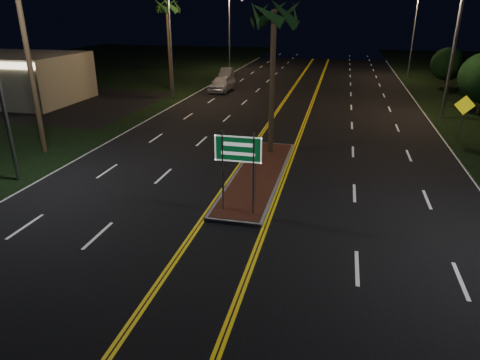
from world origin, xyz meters
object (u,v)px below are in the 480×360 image
(highway_sign, at_px, (238,157))
(streetlight_right_mid, at_px, (449,38))
(median_island, at_px, (258,175))
(car_far, at_px, (226,73))
(streetlight_left_far, at_px, (232,24))
(palm_median, at_px, (274,14))
(shrub_far, at_px, (447,64))
(palm_left_far, at_px, (167,6))
(warning_sign, at_px, (463,111))
(streetlight_left_mid, at_px, (174,32))
(streetlight_left_near, at_px, (1,56))
(streetlight_right_far, at_px, (411,27))
(car_near, at_px, (222,82))

(highway_sign, bearing_deg, streetlight_right_mid, 61.07)
(median_island, distance_m, car_far, 30.72)
(streetlight_left_far, distance_m, palm_median, 35.18)
(streetlight_right_mid, distance_m, shrub_far, 14.74)
(streetlight_left_far, bearing_deg, palm_left_far, -97.78)
(warning_sign, bearing_deg, highway_sign, -127.72)
(streetlight_left_mid, height_order, warning_sign, streetlight_left_mid)
(streetlight_left_near, bearing_deg, highway_sign, -6.47)
(median_island, relative_size, highway_sign, 3.20)
(highway_sign, xyz_separation_m, car_far, (-9.35, 33.46, -1.68))
(streetlight_right_mid, relative_size, palm_left_far, 1.02)
(median_island, bearing_deg, streetlight_right_far, 73.13)
(palm_left_far, bearing_deg, car_near, 8.26)
(car_near, bearing_deg, highway_sign, -69.88)
(shrub_far, bearing_deg, median_island, -115.45)
(streetlight_left_far, bearing_deg, median_island, -74.00)
(palm_median, height_order, palm_left_far, palm_left_far)
(streetlight_right_far, xyz_separation_m, palm_left_far, (-23.41, -14.00, 2.09))
(streetlight_left_near, height_order, streetlight_left_mid, same)
(streetlight_left_mid, bearing_deg, streetlight_right_far, 40.30)
(car_far, distance_m, warning_sign, 28.80)
(palm_left_far, xyz_separation_m, warning_sign, (23.60, -12.28, -5.91))
(car_far, bearing_deg, median_island, -79.24)
(palm_median, xyz_separation_m, palm_left_far, (-12.80, 17.50, 0.47))
(streetlight_left_far, relative_size, warning_sign, 3.24)
(streetlight_left_far, height_order, streetlight_right_mid, same)
(streetlight_left_far, bearing_deg, streetlight_left_mid, -90.00)
(highway_sign, xyz_separation_m, warning_sign, (10.80, 12.92, -0.57))
(shrub_far, bearing_deg, palm_median, -118.42)
(streetlight_right_far, relative_size, palm_median, 1.08)
(streetlight_left_mid, xyz_separation_m, car_far, (1.26, 12.25, -4.93))
(median_island, xyz_separation_m, palm_median, (0.00, 3.50, 7.19))
(median_island, height_order, highway_sign, highway_sign)
(streetlight_left_far, distance_m, car_near, 16.25)
(median_island, xyz_separation_m, car_near, (-7.81, 21.73, 0.79))
(streetlight_left_near, xyz_separation_m, shrub_far, (24.41, 32.00, -3.32))
(streetlight_left_far, distance_m, shrub_far, 25.90)
(streetlight_right_far, height_order, palm_median, streetlight_right_far)
(streetlight_left_near, height_order, palm_median, streetlight_left_near)
(streetlight_left_far, distance_m, car_far, 9.27)
(streetlight_left_near, distance_m, streetlight_right_far, 43.53)
(streetlight_left_mid, relative_size, streetlight_right_far, 1.00)
(streetlight_left_near, relative_size, streetlight_right_far, 1.00)
(streetlight_left_near, height_order, shrub_far, streetlight_left_near)
(median_island, relative_size, car_near, 1.94)
(streetlight_left_far, xyz_separation_m, car_far, (1.26, -7.75, -4.93))
(streetlight_left_near, bearing_deg, shrub_far, 52.66)
(palm_median, xyz_separation_m, warning_sign, (10.80, 5.22, -5.44))
(highway_sign, relative_size, warning_sign, 1.15)
(streetlight_left_near, bearing_deg, palm_median, 31.49)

